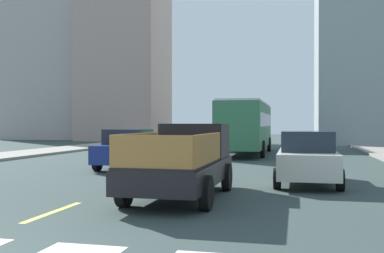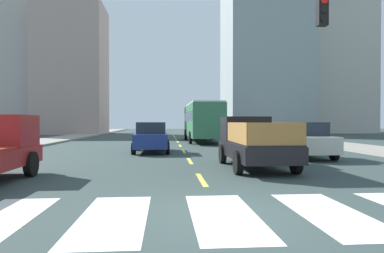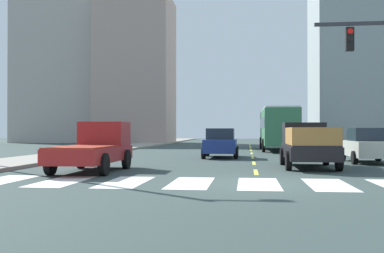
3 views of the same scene
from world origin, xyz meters
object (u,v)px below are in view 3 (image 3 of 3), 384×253
object	(u,v)px
pickup_stakebed	(307,146)
sedan_mid	(221,143)
city_bus	(278,126)
pickup_dark	(96,147)
sedan_near_right	(367,145)

from	to	relation	value
pickup_stakebed	sedan_mid	xyz separation A→B (m)	(-4.15, 6.64, -0.08)
pickup_stakebed	city_bus	world-z (taller)	city_bus
city_bus	sedan_mid	world-z (taller)	city_bus
pickup_dark	city_bus	world-z (taller)	city_bus
pickup_stakebed	sedan_mid	world-z (taller)	pickup_stakebed
city_bus	pickup_stakebed	bearing A→B (deg)	-90.36
pickup_stakebed	sedan_near_right	size ratio (longest dim) A/B	1.18
pickup_dark	sedan_near_right	distance (m)	13.37
sedan_near_right	pickup_dark	bearing A→B (deg)	-151.10
pickup_stakebed	sedan_near_right	distance (m)	4.54
pickup_dark	sedan_near_right	world-z (taller)	pickup_dark
pickup_dark	pickup_stakebed	bearing A→B (deg)	18.52
sedan_near_right	sedan_mid	size ratio (longest dim) A/B	1.00
pickup_stakebed	pickup_dark	size ratio (longest dim) A/B	1.00
city_bus	sedan_near_right	size ratio (longest dim) A/B	2.45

